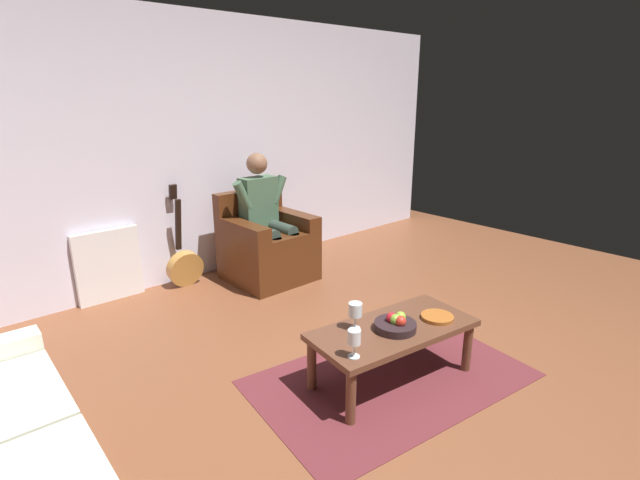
{
  "coord_description": "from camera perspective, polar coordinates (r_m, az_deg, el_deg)",
  "views": [
    {
      "loc": [
        2.44,
        1.4,
        1.82
      ],
      "look_at": [
        -0.09,
        -1.42,
        0.64
      ],
      "focal_mm": 26.86,
      "sensor_mm": 36.0,
      "label": 1
    }
  ],
  "objects": [
    {
      "name": "ground_plane",
      "position": [
        3.35,
        15.95,
        -16.31
      ],
      "size": [
        7.28,
        7.28,
        0.0
      ],
      "primitive_type": "plane",
      "color": "brown"
    },
    {
      "name": "wall_back",
      "position": [
        5.0,
        -12.55,
        10.61
      ],
      "size": [
        6.46,
        0.06,
        2.55
      ],
      "primitive_type": "cube",
      "color": "silver",
      "rests_on": "ground"
    },
    {
      "name": "rug",
      "position": [
        3.33,
        8.45,
        -15.95
      ],
      "size": [
        1.92,
        1.34,
        0.01
      ],
      "primitive_type": "cube",
      "rotation": [
        0.0,
        0.0,
        -0.14
      ],
      "color": "maroon",
      "rests_on": "ground"
    },
    {
      "name": "armchair",
      "position": [
        4.83,
        -6.39,
        -0.85
      ],
      "size": [
        0.77,
        0.75,
        0.87
      ],
      "rotation": [
        0.0,
        0.0,
        0.01
      ],
      "color": "#4D2611",
      "rests_on": "ground"
    },
    {
      "name": "person_seated",
      "position": [
        4.73,
        -6.48,
        3.15
      ],
      "size": [
        0.62,
        0.57,
        1.25
      ],
      "rotation": [
        0.0,
        0.0,
        0.01
      ],
      "color": "#436247",
      "rests_on": "ground"
    },
    {
      "name": "coffee_table",
      "position": [
        3.16,
        8.71,
        -11.05
      ],
      "size": [
        1.15,
        0.65,
        0.38
      ],
      "rotation": [
        0.0,
        0.0,
        -0.14
      ],
      "color": "brown",
      "rests_on": "ground"
    },
    {
      "name": "guitar",
      "position": [
        4.83,
        -15.84,
        -2.8
      ],
      "size": [
        0.35,
        0.22,
        0.99
      ],
      "color": "#B7813B",
      "rests_on": "ground"
    },
    {
      "name": "radiator",
      "position": [
        4.69,
        -23.89,
        -2.79
      ],
      "size": [
        0.57,
        0.06,
        0.66
      ],
      "primitive_type": "cube",
      "color": "white",
      "rests_on": "ground"
    },
    {
      "name": "wine_glass_near",
      "position": [
        3.04,
        4.23,
        -8.45
      ],
      "size": [
        0.09,
        0.09,
        0.18
      ],
      "color": "silver",
      "rests_on": "coffee_table"
    },
    {
      "name": "wine_glass_far",
      "position": [
        2.73,
        4.1,
        -11.66
      ],
      "size": [
        0.08,
        0.08,
        0.17
      ],
      "color": "silver",
      "rests_on": "coffee_table"
    },
    {
      "name": "fruit_bowl",
      "position": [
        3.09,
        9.01,
        -9.86
      ],
      "size": [
        0.27,
        0.27,
        0.11
      ],
      "color": "black",
      "rests_on": "coffee_table"
    },
    {
      "name": "decorative_dish",
      "position": [
        3.29,
        13.79,
        -8.91
      ],
      "size": [
        0.21,
        0.21,
        0.02
      ],
      "primitive_type": "cylinder",
      "color": "#A85C25",
      "rests_on": "coffee_table"
    }
  ]
}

